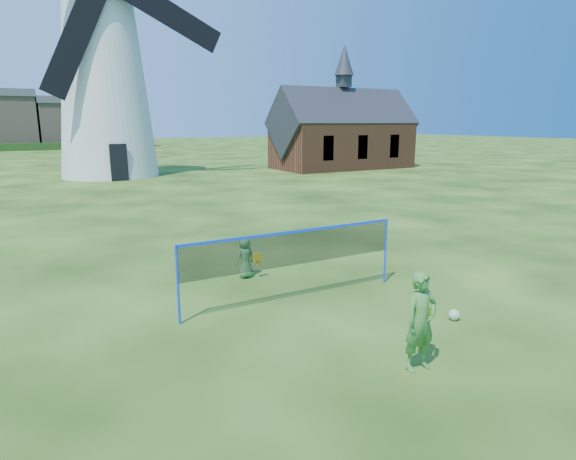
% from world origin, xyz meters
% --- Properties ---
extents(ground, '(220.00, 220.00, 0.00)m').
position_xyz_m(ground, '(0.00, 0.00, 0.00)').
color(ground, black).
rests_on(ground, ground).
extents(windmill, '(15.14, 6.53, 20.17)m').
position_xyz_m(windmill, '(1.01, 27.62, 6.87)').
color(windmill, silver).
rests_on(windmill, ground).
extents(chapel, '(11.62, 5.63, 9.82)m').
position_xyz_m(chapel, '(18.98, 24.86, 2.76)').
color(chapel, brown).
rests_on(chapel, ground).
extents(badminton_net, '(5.05, 0.05, 1.55)m').
position_xyz_m(badminton_net, '(0.18, 0.22, 1.14)').
color(badminton_net, blue).
rests_on(badminton_net, ground).
extents(player_girl, '(0.70, 0.38, 1.56)m').
position_xyz_m(player_girl, '(0.43, -3.25, 0.78)').
color(player_girl, '#3D8033').
rests_on(player_girl, ground).
extents(player_boy, '(0.64, 0.44, 1.02)m').
position_xyz_m(player_boy, '(-0.06, 2.18, 0.51)').
color(player_boy, '#4C9447').
rests_on(player_boy, ground).
extents(play_ball, '(0.22, 0.22, 0.22)m').
position_xyz_m(play_ball, '(2.37, -2.20, 0.11)').
color(play_ball, green).
rests_on(play_ball, ground).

